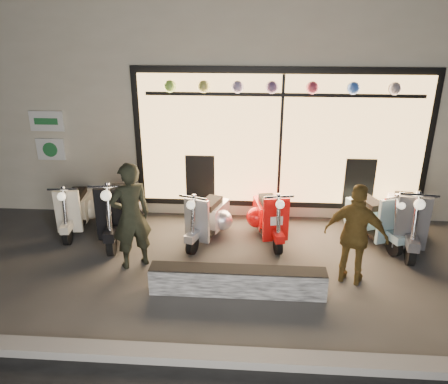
# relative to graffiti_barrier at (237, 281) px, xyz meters

# --- Properties ---
(ground) EXTENTS (40.00, 40.00, 0.00)m
(ground) POSITION_rel_graffiti_barrier_xyz_m (-0.13, 0.65, -0.20)
(ground) COLOR #383533
(ground) RESTS_ON ground
(kerb) EXTENTS (40.00, 0.25, 0.12)m
(kerb) POSITION_rel_graffiti_barrier_xyz_m (-0.13, -1.35, -0.14)
(kerb) COLOR slate
(kerb) RESTS_ON ground
(shop_building) EXTENTS (10.20, 6.23, 4.20)m
(shop_building) POSITION_rel_graffiti_barrier_xyz_m (-0.12, 5.63, 1.90)
(shop_building) COLOR beige
(shop_building) RESTS_ON ground
(graffiti_barrier) EXTENTS (2.48, 0.28, 0.40)m
(graffiti_barrier) POSITION_rel_graffiti_barrier_xyz_m (0.00, 0.00, 0.00)
(graffiti_barrier) COLOR black
(graffiti_barrier) RESTS_ON ground
(scooter_silver) EXTENTS (0.71, 1.34, 0.96)m
(scooter_silver) POSITION_rel_graffiti_barrier_xyz_m (-0.57, 1.73, 0.19)
(scooter_silver) COLOR black
(scooter_silver) RESTS_ON ground
(scooter_red) EXTENTS (0.61, 1.36, 0.97)m
(scooter_red) POSITION_rel_graffiti_barrier_xyz_m (0.48, 1.86, 0.19)
(scooter_red) COLOR black
(scooter_red) RESTS_ON ground
(scooter_black) EXTENTS (0.64, 1.62, 1.15)m
(scooter_black) POSITION_rel_graffiti_barrier_xyz_m (-2.22, 1.77, 0.26)
(scooter_black) COLOR black
(scooter_black) RESTS_ON ground
(scooter_cream) EXTENTS (0.53, 1.36, 0.97)m
(scooter_cream) POSITION_rel_graffiti_barrier_xyz_m (-3.06, 1.94, 0.19)
(scooter_cream) COLOR black
(scooter_cream) RESTS_ON ground
(scooter_blue) EXTENTS (0.78, 1.36, 0.99)m
(scooter_blue) POSITION_rel_graffiti_barrier_xyz_m (2.26, 1.91, 0.20)
(scooter_blue) COLOR black
(scooter_blue) RESTS_ON ground
(scooter_grey) EXTENTS (0.65, 1.59, 1.13)m
(scooter_grey) POSITION_rel_graffiti_barrier_xyz_m (2.82, 1.79, 0.25)
(scooter_grey) COLOR black
(scooter_grey) RESTS_ON ground
(man) EXTENTS (0.74, 0.68, 1.71)m
(man) POSITION_rel_graffiti_barrier_xyz_m (-1.66, 0.66, 0.65)
(man) COLOR black
(man) RESTS_ON ground
(woman) EXTENTS (0.98, 0.68, 1.54)m
(woman) POSITION_rel_graffiti_barrier_xyz_m (1.67, 0.42, 0.57)
(woman) COLOR brown
(woman) RESTS_ON ground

